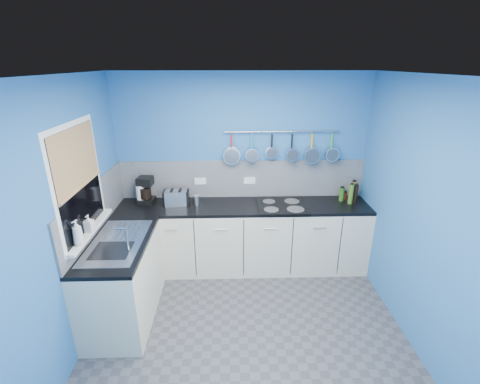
{
  "coord_description": "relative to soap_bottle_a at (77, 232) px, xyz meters",
  "views": [
    {
      "loc": [
        -0.16,
        -2.72,
        2.59
      ],
      "look_at": [
        -0.05,
        0.75,
        1.25
      ],
      "focal_mm": 25.2,
      "sensor_mm": 36.0,
      "label": 1
    }
  ],
  "objects": [
    {
      "name": "mixer_tap",
      "position": [
        0.39,
        0.12,
        -0.14
      ],
      "size": [
        0.12,
        0.08,
        0.26
      ],
      "primitive_type": null,
      "color": "silver",
      "rests_on": "worktop_left"
    },
    {
      "name": "worktop_left",
      "position": [
        0.23,
        0.3,
        -0.29
      ],
      "size": [
        0.6,
        1.2,
        0.04
      ],
      "primitive_type": "cube",
      "color": "black",
      "rests_on": "cabinet_run_left"
    },
    {
      "name": "floor",
      "position": [
        1.53,
        0.0,
        -1.18
      ],
      "size": [
        3.2,
        3.0,
        0.02
      ],
      "primitive_type": "cube",
      "color": "#47474C",
      "rests_on": "ground"
    },
    {
      "name": "socket_right",
      "position": [
        1.63,
        1.48,
        -0.04
      ],
      "size": [
        0.15,
        0.01,
        0.09
      ],
      "primitive_type": "cube",
      "color": "white",
      "rests_on": "backsplash_back"
    },
    {
      "name": "paper_towel",
      "position": [
        0.24,
        1.29,
        -0.15
      ],
      "size": [
        0.13,
        0.13,
        0.24
      ],
      "primitive_type": "cylinder",
      "rotation": [
        0.0,
        0.0,
        0.27
      ],
      "color": "white",
      "rests_on": "worktop_back"
    },
    {
      "name": "condiment_3",
      "position": [
        2.97,
        1.23,
        -0.15
      ],
      "size": [
        0.06,
        0.06,
        0.24
      ],
      "primitive_type": "cylinder",
      "color": "black",
      "rests_on": "worktop_back"
    },
    {
      "name": "socket_left",
      "position": [
        0.98,
        1.48,
        -0.04
      ],
      "size": [
        0.15,
        0.01,
        0.09
      ],
      "primitive_type": "cube",
      "color": "white",
      "rests_on": "backsplash_back"
    },
    {
      "name": "pan_3",
      "position": [
        2.16,
        1.44,
        0.43
      ],
      "size": [
        0.16,
        0.13,
        0.35
      ],
      "primitive_type": null,
      "color": "silver",
      "rests_on": "pot_rail"
    },
    {
      "name": "sink_unit",
      "position": [
        0.23,
        0.3,
        -0.27
      ],
      "size": [
        0.5,
        0.95,
        0.01
      ],
      "primitive_type": "cube",
      "color": "silver",
      "rests_on": "worktop_left"
    },
    {
      "name": "window_glass",
      "position": [
        -0.04,
        0.3,
        0.38
      ],
      "size": [
        0.01,
        0.9,
        1.0
      ],
      "primitive_type": "cube",
      "color": "black",
      "rests_on": "wall_left"
    },
    {
      "name": "pan_4",
      "position": [
        2.41,
        1.44,
        0.41
      ],
      "size": [
        0.21,
        0.11,
        0.4
      ],
      "primitive_type": null,
      "color": "silver",
      "rests_on": "pot_rail"
    },
    {
      "name": "hob",
      "position": [
        2.02,
        1.14,
        -0.26
      ],
      "size": [
        0.61,
        0.54,
        0.01
      ],
      "primitive_type": "cube",
      "color": "black",
      "rests_on": "worktop_back"
    },
    {
      "name": "toaster",
      "position": [
        0.69,
        1.24,
        -0.18
      ],
      "size": [
        0.32,
        0.21,
        0.19
      ],
      "primitive_type": "cube",
      "rotation": [
        0.0,
        0.0,
        0.16
      ],
      "color": "silver",
      "rests_on": "worktop_back"
    },
    {
      "name": "soap_bottle_a",
      "position": [
        0.0,
        0.0,
        0.0
      ],
      "size": [
        0.11,
        0.11,
        0.24
      ],
      "primitive_type": "imported",
      "rotation": [
        0.0,
        0.0,
        -0.26
      ],
      "color": "white",
      "rests_on": "window_sill"
    },
    {
      "name": "condiment_0",
      "position": [
        2.97,
        1.33,
        -0.14
      ],
      "size": [
        0.07,
        0.07,
        0.25
      ],
      "primitive_type": "cylinder",
      "color": "olive",
      "rests_on": "worktop_back"
    },
    {
      "name": "wall_back",
      "position": [
        1.53,
        1.51,
        0.08
      ],
      "size": [
        3.2,
        0.02,
        2.5
      ],
      "primitive_type": "cube",
      "color": "#2B67A9",
      "rests_on": "ground"
    },
    {
      "name": "pan_2",
      "position": [
        1.9,
        1.44,
        0.44
      ],
      "size": [
        0.15,
        0.06,
        0.34
      ],
      "primitive_type": null,
      "color": "silver",
      "rests_on": "pot_rail"
    },
    {
      "name": "backsplash_back",
      "position": [
        1.53,
        1.49,
        -0.02
      ],
      "size": [
        3.2,
        0.02,
        0.5
      ],
      "primitive_type": "cube",
      "color": "#9FA1A5",
      "rests_on": "wall_back"
    },
    {
      "name": "soap_bottle_b",
      "position": [
        0.0,
        0.25,
        -0.03
      ],
      "size": [
        0.09,
        0.09,
        0.17
      ],
      "primitive_type": "imported",
      "rotation": [
        0.0,
        0.0,
        -0.14
      ],
      "color": "white",
      "rests_on": "window_sill"
    },
    {
      "name": "window_frame",
      "position": [
        -0.05,
        0.3,
        0.38
      ],
      "size": [
        0.01,
        1.0,
        1.1
      ],
      "primitive_type": "cube",
      "color": "white",
      "rests_on": "wall_left"
    },
    {
      "name": "window_sill",
      "position": [
        -0.02,
        0.3,
        -0.13
      ],
      "size": [
        0.1,
        0.98,
        0.03
      ],
      "primitive_type": "cube",
      "color": "white",
      "rests_on": "wall_left"
    },
    {
      "name": "wall_left",
      "position": [
        -0.08,
        0.0,
        0.08
      ],
      "size": [
        0.02,
        3.0,
        2.5
      ],
      "primitive_type": "cube",
      "color": "#2B67A9",
      "rests_on": "ground"
    },
    {
      "name": "condiment_1",
      "position": [
        2.87,
        1.34,
        -0.22
      ],
      "size": [
        0.06,
        0.06,
        0.1
      ],
      "primitive_type": "cylinder",
      "color": "#4C190C",
      "rests_on": "worktop_back"
    },
    {
      "name": "pan_5",
      "position": [
        2.67,
        1.44,
        0.43
      ],
      "size": [
        0.18,
        0.11,
        0.37
      ],
      "primitive_type": null,
      "color": "silver",
      "rests_on": "pot_rail"
    },
    {
      "name": "coffee_maker",
      "position": [
        0.3,
        1.31,
        -0.1
      ],
      "size": [
        0.21,
        0.23,
        0.34
      ],
      "primitive_type": null,
      "rotation": [
        0.0,
        0.0,
        -0.1
      ],
      "color": "black",
      "rests_on": "worktop_back"
    },
    {
      "name": "bamboo_blind",
      "position": [
        -0.03,
        0.3,
        0.61
      ],
      "size": [
        0.01,
        0.9,
        0.55
      ],
      "primitive_type": "cube",
      "color": "tan",
      "rests_on": "wall_left"
    },
    {
      "name": "pan_1",
      "position": [
        1.65,
        1.44,
        0.43
      ],
      "size": [
        0.17,
        0.12,
        0.36
      ],
      "primitive_type": null,
      "color": "silver",
      "rests_on": "pot_rail"
    },
    {
      "name": "worktop_back",
      "position": [
        1.53,
        1.2,
        -0.29
      ],
      "size": [
        3.2,
        0.6,
        0.04
      ],
      "primitive_type": "cube",
      "color": "black",
      "rests_on": "cabinet_run_back"
    },
    {
      "name": "pan_0",
      "position": [
        1.4,
        1.44,
        0.41
      ],
      "size": [
        0.22,
        0.07,
        0.41
      ],
      "primitive_type": null,
      "color": "silver",
      "rests_on": "pot_rail"
    },
    {
      "name": "wall_front",
      "position": [
        1.53,
        -1.51,
        0.08
      ],
      "size": [
        3.2,
        0.02,
        2.5
      ],
      "primitive_type": "cube",
      "color": "#2B67A9",
      "rests_on": "ground"
    },
    {
      "name": "pot_rail",
      "position": [
        2.03,
        1.45,
        0.61
      ],
      "size": [
        1.45,
        0.02,
        0.02
      ],
      "primitive_type": "cylinder",
      "rotation": [
        0.0,
        1.57,
        0.0
      ],
      "color": "silver",
      "rests_on": "wall_back"
    },
    {
      "name": "cabinet_run_back",
      "position": [
        1.53,
        1.2,
        -0.74
      ],
      "size": [
        3.2,
        0.6,
        0.86
      ],
      "primitive_type": "cube",
      "color": "beige",
      "rests_on": "ground"
    },
    {
      "name": "canister",
      "position": [
        0.94,
        1.23,
        -0.21
      ],
      "size": [
        0.1,
        0.1,
        0.12
      ],
      "primitive_type": "cylinder",
      "rotation": [
        0.0,
        0.0,
        0.23
      ],
      "color": "silver",
      "rests_on": "worktop_back"
    },
    {
      "name": "ceiling",
      "position": [
        1.53,
        0.0,
        1.34
      ],
      "size": [
        3.2,
        3.0,
        0.02
      ],
      "primitive_type": "cube",
      "color": "white",
      "rests_on": "ground"
    },
    {
      "name": "wall_right",
      "position": [
        3.14,
        0.0,
        0.08
      ],
      "size": [
        0.02,
        3.0,
        2.5
      ],
      "primitive_type": "cube",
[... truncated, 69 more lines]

